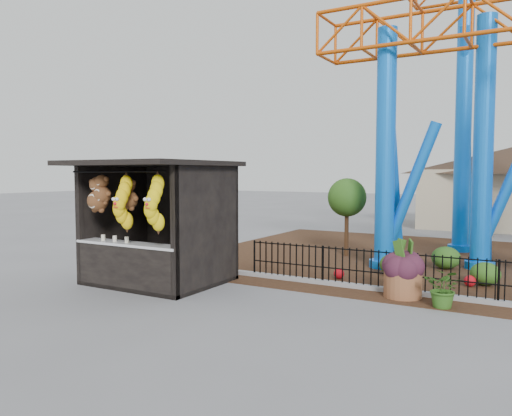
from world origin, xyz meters
The scene contains 9 objects.
ground centered at (0.00, 0.00, 0.00)m, with size 120.00×120.00×0.00m, color slate.
mulch_bed centered at (4.00, 8.00, 0.01)m, with size 18.00×12.00×0.02m, color #331E11.
curb centered at (4.00, 3.00, 0.06)m, with size 18.00×0.18×0.12m, color gray.
prize_booth centered at (-3.00, 0.89, 1.54)m, with size 3.50×3.40×3.12m.
picket_fence centered at (4.90, 3.00, 0.50)m, with size 12.20×0.06×1.00m, color black, non-canonical shape.
terracotta_planter centered at (2.87, 2.70, 0.30)m, with size 0.85×0.85×0.60m, color brown.
planter_foliage centered at (2.87, 2.70, 0.92)m, with size 0.70×0.70×0.64m, color #361524.
potted_plant centered at (3.84, 2.22, 0.42)m, with size 0.76×0.66×0.84m, color #1F591A.
landscaping centered at (4.55, 5.66, 0.30)m, with size 9.22×3.49×0.66m.
Camera 1 is at (5.57, -8.60, 2.82)m, focal length 35.00 mm.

